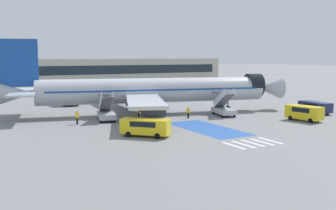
% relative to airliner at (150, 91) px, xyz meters
% --- Properties ---
extents(ground_plane, '(600.00, 600.00, 0.00)m').
position_rel_airliner_xyz_m(ground_plane, '(-0.85, -0.18, -3.57)').
color(ground_plane, slate).
extents(apron_leadline_yellow, '(76.40, 19.14, 0.01)m').
position_rel_airliner_xyz_m(apron_leadline_yellow, '(0.66, -0.16, -3.56)').
color(apron_leadline_yellow, gold).
rests_on(apron_leadline_yellow, ground_plane).
extents(apron_stand_patch_blue, '(5.15, 12.25, 0.01)m').
position_rel_airliner_xyz_m(apron_stand_patch_blue, '(0.66, -14.45, -3.56)').
color(apron_stand_patch_blue, '#2856A8').
rests_on(apron_stand_patch_blue, ground_plane).
extents(apron_walkway_bar_0, '(0.44, 3.60, 0.01)m').
position_rel_airliner_xyz_m(apron_walkway_bar_0, '(-2.34, -23.33, -3.56)').
color(apron_walkway_bar_0, silver).
rests_on(apron_walkway_bar_0, ground_plane).
extents(apron_walkway_bar_1, '(0.44, 3.60, 0.01)m').
position_rel_airliner_xyz_m(apron_walkway_bar_1, '(-1.14, -23.33, -3.56)').
color(apron_walkway_bar_1, silver).
rests_on(apron_walkway_bar_1, ground_plane).
extents(apron_walkway_bar_2, '(0.44, 3.60, 0.01)m').
position_rel_airliner_xyz_m(apron_walkway_bar_2, '(0.06, -23.33, -3.56)').
color(apron_walkway_bar_2, silver).
rests_on(apron_walkway_bar_2, ground_plane).
extents(apron_walkway_bar_3, '(0.44, 3.60, 0.01)m').
position_rel_airliner_xyz_m(apron_walkway_bar_3, '(1.26, -23.33, -3.56)').
color(apron_walkway_bar_3, silver).
rests_on(apron_walkway_bar_3, ground_plane).
extents(apron_walkway_bar_4, '(0.44, 3.60, 0.01)m').
position_rel_airliner_xyz_m(apron_walkway_bar_4, '(2.46, -23.33, -3.56)').
color(apron_walkway_bar_4, silver).
rests_on(apron_walkway_bar_4, ground_plane).
extents(airliner, '(43.96, 32.63, 11.15)m').
position_rel_airliner_xyz_m(airliner, '(0.00, 0.00, 0.00)').
color(airliner, '#B7BCC4').
rests_on(airliner, ground_plane).
extents(boarding_stairs_forward, '(3.29, 5.54, 4.17)m').
position_rel_airliner_xyz_m(boarding_stairs_forward, '(8.85, -6.75, -2.56)').
color(boarding_stairs_forward, '#ADB2BA').
rests_on(boarding_stairs_forward, ground_plane).
extents(boarding_stairs_aft, '(3.29, 5.54, 4.21)m').
position_rel_airliner_xyz_m(boarding_stairs_aft, '(-7.98, -2.57, -2.55)').
color(boarding_stairs_aft, '#ADB2BA').
rests_on(boarding_stairs_aft, ground_plane).
extents(fuel_tanker, '(3.35, 10.16, 3.69)m').
position_rel_airliner_xyz_m(fuel_tanker, '(-8.30, 18.85, -1.69)').
color(fuel_tanker, '#38383D').
rests_on(fuel_tanker, ground_plane).
extents(service_van_0, '(5.12, 5.14, 1.95)m').
position_rel_airliner_xyz_m(service_van_0, '(-8.03, -15.14, -2.38)').
color(service_van_0, yellow).
rests_on(service_van_0, ground_plane).
extents(service_van_1, '(2.25, 5.29, 1.78)m').
position_rel_airliner_xyz_m(service_van_1, '(22.52, -11.79, -2.48)').
color(service_van_1, '#1E234C').
rests_on(service_van_1, ground_plane).
extents(service_van_2, '(2.84, 5.12, 2.06)m').
position_rel_airliner_xyz_m(service_van_2, '(15.45, -16.05, -2.33)').
color(service_van_2, yellow).
rests_on(service_van_2, ground_plane).
extents(ground_crew_0, '(0.49, 0.42, 1.86)m').
position_rel_airliner_xyz_m(ground_crew_0, '(-1.94, -5.40, -2.49)').
color(ground_crew_0, '#2D2D33').
rests_on(ground_crew_0, ground_plane).
extents(ground_crew_1, '(0.48, 0.45, 1.77)m').
position_rel_airliner_xyz_m(ground_crew_1, '(-3.59, -3.67, -2.54)').
color(ground_crew_1, black).
rests_on(ground_crew_1, ground_plane).
extents(ground_crew_2, '(0.46, 0.29, 1.64)m').
position_rel_airliner_xyz_m(ground_crew_2, '(2.85, -6.45, -2.63)').
color(ground_crew_2, black).
rests_on(ground_crew_2, ground_plane).
extents(ground_crew_3, '(0.41, 0.49, 1.76)m').
position_rel_airliner_xyz_m(ground_crew_3, '(-12.40, -3.82, -2.55)').
color(ground_crew_3, '#191E38').
rests_on(ground_crew_3, ground_plane).
extents(terminal_building, '(139.19, 12.10, 8.08)m').
position_rel_airliner_xyz_m(terminal_building, '(-7.37, 73.75, 0.48)').
color(terminal_building, '#B2AD9E').
rests_on(terminal_building, ground_plane).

